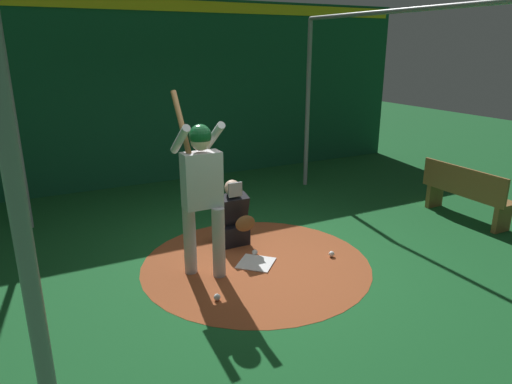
{
  "coord_description": "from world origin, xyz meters",
  "views": [
    {
      "loc": [
        4.66,
        -2.41,
        2.62
      ],
      "look_at": [
        0.0,
        0.0,
        0.95
      ],
      "focal_mm": 32.33,
      "sensor_mm": 36.0,
      "label": 1
    }
  ],
  "objects_px": {
    "home_plate": "(256,263)",
    "baseball_0": "(255,252)",
    "batter": "(201,186)",
    "bench": "(466,192)",
    "catcher": "(233,219)",
    "baseball_2": "(217,297)",
    "baseball_1": "(332,254)"
  },
  "relations": [
    {
      "from": "bench",
      "to": "baseball_2",
      "type": "bearing_deg",
      "value": -83.55
    },
    {
      "from": "bench",
      "to": "baseball_1",
      "type": "xyz_separation_m",
      "value": [
        0.19,
        -2.68,
        -0.39
      ]
    },
    {
      "from": "batter",
      "to": "bench",
      "type": "height_order",
      "value": "batter"
    },
    {
      "from": "baseball_2",
      "to": "catcher",
      "type": "bearing_deg",
      "value": 148.84
    },
    {
      "from": "bench",
      "to": "baseball_2",
      "type": "height_order",
      "value": "bench"
    },
    {
      "from": "home_plate",
      "to": "baseball_2",
      "type": "distance_m",
      "value": 0.98
    },
    {
      "from": "batter",
      "to": "baseball_2",
      "type": "xyz_separation_m",
      "value": [
        0.64,
        -0.11,
        -1.06
      ]
    },
    {
      "from": "batter",
      "to": "baseball_2",
      "type": "relative_size",
      "value": 28.98
    },
    {
      "from": "home_plate",
      "to": "batter",
      "type": "bearing_deg",
      "value": -94.69
    },
    {
      "from": "bench",
      "to": "baseball_1",
      "type": "distance_m",
      "value": 2.71
    },
    {
      "from": "baseball_0",
      "to": "baseball_1",
      "type": "height_order",
      "value": "same"
    },
    {
      "from": "home_plate",
      "to": "baseball_0",
      "type": "bearing_deg",
      "value": 156.36
    },
    {
      "from": "catcher",
      "to": "baseball_0",
      "type": "relative_size",
      "value": 12.44
    },
    {
      "from": "home_plate",
      "to": "catcher",
      "type": "xyz_separation_m",
      "value": [
        -0.7,
        0.01,
        0.35
      ]
    },
    {
      "from": "catcher",
      "to": "baseball_0",
      "type": "bearing_deg",
      "value": 10.96
    },
    {
      "from": "catcher",
      "to": "baseball_1",
      "type": "relative_size",
      "value": 12.44
    },
    {
      "from": "catcher",
      "to": "baseball_1",
      "type": "distance_m",
      "value": 1.4
    },
    {
      "from": "baseball_1",
      "to": "baseball_2",
      "type": "bearing_deg",
      "value": -79.79
    },
    {
      "from": "catcher",
      "to": "bench",
      "type": "relative_size",
      "value": 0.62
    },
    {
      "from": "catcher",
      "to": "baseball_0",
      "type": "xyz_separation_m",
      "value": [
        0.48,
        0.09,
        -0.31
      ]
    },
    {
      "from": "home_plate",
      "to": "baseball_2",
      "type": "relative_size",
      "value": 5.68
    },
    {
      "from": "baseball_2",
      "to": "bench",
      "type": "bearing_deg",
      "value": 96.45
    },
    {
      "from": "bench",
      "to": "batter",
      "type": "bearing_deg",
      "value": -91.94
    },
    {
      "from": "home_plate",
      "to": "batter",
      "type": "distance_m",
      "value": 1.28
    },
    {
      "from": "batter",
      "to": "bench",
      "type": "relative_size",
      "value": 1.43
    },
    {
      "from": "batter",
      "to": "catcher",
      "type": "bearing_deg",
      "value": 133.89
    },
    {
      "from": "bench",
      "to": "baseball_0",
      "type": "relative_size",
      "value": 20.22
    },
    {
      "from": "batter",
      "to": "baseball_0",
      "type": "bearing_deg",
      "value": 102.64
    },
    {
      "from": "home_plate",
      "to": "baseball_2",
      "type": "xyz_separation_m",
      "value": [
        0.59,
        -0.78,
        0.03
      ]
    },
    {
      "from": "baseball_1",
      "to": "catcher",
      "type": "bearing_deg",
      "value": -135.8
    },
    {
      "from": "baseball_0",
      "to": "catcher",
      "type": "bearing_deg",
      "value": -169.04
    },
    {
      "from": "catcher",
      "to": "baseball_2",
      "type": "distance_m",
      "value": 1.55
    }
  ]
}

